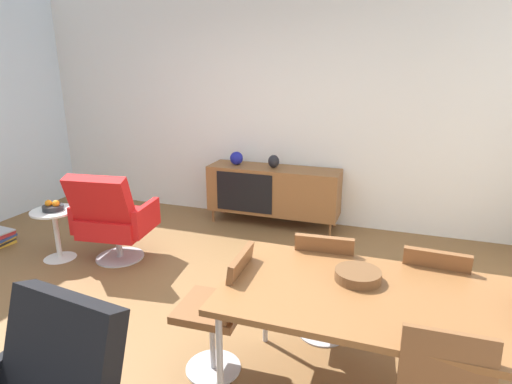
{
  "coord_description": "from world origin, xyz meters",
  "views": [
    {
      "loc": [
        1.58,
        -2.45,
        1.91
      ],
      "look_at": [
        0.57,
        0.43,
        0.99
      ],
      "focal_mm": 29.72,
      "sensor_mm": 36.0,
      "label": 1
    }
  ],
  "objects_px": {
    "sideboard": "(273,190)",
    "vase_cobalt": "(274,161)",
    "dining_chair_back_left": "(324,280)",
    "side_table_round": "(56,229)",
    "dining_chair_back_right": "(431,297)",
    "wooden_bowl_on_table": "(358,275)",
    "fruit_bowl": "(53,207)",
    "dining_table": "(371,300)",
    "dining_chair_near_window": "(220,307)",
    "vase_sculptural_dark": "(236,158)",
    "lounge_chair_red": "(112,217)"
  },
  "relations": [
    {
      "from": "sideboard",
      "to": "vase_cobalt",
      "type": "relative_size",
      "value": 10.36
    },
    {
      "from": "dining_chair_back_left",
      "to": "side_table_round",
      "type": "height_order",
      "value": "dining_chair_back_left"
    },
    {
      "from": "dining_chair_back_right",
      "to": "wooden_bowl_on_table",
      "type": "bearing_deg",
      "value": -134.55
    },
    {
      "from": "sideboard",
      "to": "side_table_round",
      "type": "distance_m",
      "value": 2.44
    },
    {
      "from": "vase_cobalt",
      "to": "fruit_bowl",
      "type": "relative_size",
      "value": 0.77
    },
    {
      "from": "wooden_bowl_on_table",
      "to": "side_table_round",
      "type": "xyz_separation_m",
      "value": [
        -3.05,
        0.87,
        -0.45
      ]
    },
    {
      "from": "vase_cobalt",
      "to": "side_table_round",
      "type": "bearing_deg",
      "value": -137.02
    },
    {
      "from": "vase_cobalt",
      "to": "dining_table",
      "type": "bearing_deg",
      "value": -62.88
    },
    {
      "from": "side_table_round",
      "to": "dining_chair_back_right",
      "type": "bearing_deg",
      "value": -7.06
    },
    {
      "from": "dining_chair_near_window",
      "to": "dining_table",
      "type": "bearing_deg",
      "value": -0.16
    },
    {
      "from": "dining_chair_back_left",
      "to": "side_table_round",
      "type": "bearing_deg",
      "value": 171.22
    },
    {
      "from": "vase_sculptural_dark",
      "to": "side_table_round",
      "type": "distance_m",
      "value": 2.16
    },
    {
      "from": "dining_chair_back_left",
      "to": "fruit_bowl",
      "type": "distance_m",
      "value": 2.83
    },
    {
      "from": "dining_table",
      "to": "dining_chair_back_right",
      "type": "relative_size",
      "value": 1.87
    },
    {
      "from": "vase_cobalt",
      "to": "dining_chair_back_left",
      "type": "xyz_separation_m",
      "value": [
        1.01,
        -2.09,
        -0.33
      ]
    },
    {
      "from": "wooden_bowl_on_table",
      "to": "dining_chair_back_left",
      "type": "relative_size",
      "value": 0.3
    },
    {
      "from": "vase_sculptural_dark",
      "to": "fruit_bowl",
      "type": "bearing_deg",
      "value": -128.08
    },
    {
      "from": "sideboard",
      "to": "lounge_chair_red",
      "type": "xyz_separation_m",
      "value": [
        -1.19,
        -1.52,
        0.03
      ]
    },
    {
      "from": "lounge_chair_red",
      "to": "side_table_round",
      "type": "distance_m",
      "value": 0.62
    },
    {
      "from": "sideboard",
      "to": "dining_chair_back_right",
      "type": "relative_size",
      "value": 1.87
    },
    {
      "from": "vase_sculptural_dark",
      "to": "fruit_bowl",
      "type": "height_order",
      "value": "vase_sculptural_dark"
    },
    {
      "from": "dining_chair_back_right",
      "to": "dining_table",
      "type": "bearing_deg",
      "value": -121.81
    },
    {
      "from": "vase_sculptural_dark",
      "to": "wooden_bowl_on_table",
      "type": "bearing_deg",
      "value": -55.33
    },
    {
      "from": "sideboard",
      "to": "side_table_round",
      "type": "height_order",
      "value": "sideboard"
    },
    {
      "from": "sideboard",
      "to": "side_table_round",
      "type": "relative_size",
      "value": 3.08
    },
    {
      "from": "vase_cobalt",
      "to": "side_table_round",
      "type": "height_order",
      "value": "vase_cobalt"
    },
    {
      "from": "vase_cobalt",
      "to": "dining_chair_near_window",
      "type": "relative_size",
      "value": 0.18
    },
    {
      "from": "dining_chair_back_left",
      "to": "lounge_chair_red",
      "type": "height_order",
      "value": "lounge_chair_red"
    },
    {
      "from": "dining_chair_back_left",
      "to": "vase_cobalt",
      "type": "bearing_deg",
      "value": 115.82
    },
    {
      "from": "wooden_bowl_on_table",
      "to": "dining_chair_back_left",
      "type": "height_order",
      "value": "dining_chair_back_left"
    },
    {
      "from": "dining_chair_near_window",
      "to": "side_table_round",
      "type": "bearing_deg",
      "value": 156.3
    },
    {
      "from": "wooden_bowl_on_table",
      "to": "vase_sculptural_dark",
      "type": "bearing_deg",
      "value": 124.67
    },
    {
      "from": "dining_table",
      "to": "dining_chair_near_window",
      "type": "distance_m",
      "value": 0.92
    },
    {
      "from": "dining_chair_near_window",
      "to": "lounge_chair_red",
      "type": "distance_m",
      "value": 2.01
    },
    {
      "from": "vase_sculptural_dark",
      "to": "dining_chair_back_left",
      "type": "relative_size",
      "value": 0.19
    },
    {
      "from": "wooden_bowl_on_table",
      "to": "side_table_round",
      "type": "distance_m",
      "value": 3.21
    },
    {
      "from": "side_table_round",
      "to": "dining_chair_near_window",
      "type": "bearing_deg",
      "value": -23.7
    },
    {
      "from": "dining_table",
      "to": "vase_sculptural_dark",
      "type": "bearing_deg",
      "value": 124.73
    },
    {
      "from": "dining_chair_near_window",
      "to": "dining_chair_back_left",
      "type": "bearing_deg",
      "value": 45.67
    },
    {
      "from": "vase_sculptural_dark",
      "to": "dining_chair_near_window",
      "type": "height_order",
      "value": "vase_sculptural_dark"
    },
    {
      "from": "side_table_round",
      "to": "sideboard",
      "type": "bearing_deg",
      "value": 42.96
    },
    {
      "from": "vase_sculptural_dark",
      "to": "wooden_bowl_on_table",
      "type": "distance_m",
      "value": 3.08
    },
    {
      "from": "lounge_chair_red",
      "to": "dining_chair_back_left",
      "type": "bearing_deg",
      "value": -14.52
    },
    {
      "from": "dining_chair_back_right",
      "to": "side_table_round",
      "type": "distance_m",
      "value": 3.52
    },
    {
      "from": "sideboard",
      "to": "vase_sculptural_dark",
      "type": "bearing_deg",
      "value": 179.77
    },
    {
      "from": "dining_table",
      "to": "dining_chair_near_window",
      "type": "xyz_separation_m",
      "value": [
        -0.89,
        0.0,
        -0.23
      ]
    },
    {
      "from": "sideboard",
      "to": "side_table_round",
      "type": "bearing_deg",
      "value": -137.04
    },
    {
      "from": "vase_cobalt",
      "to": "dining_chair_back_left",
      "type": "relative_size",
      "value": 0.18
    },
    {
      "from": "fruit_bowl",
      "to": "lounge_chair_red",
      "type": "bearing_deg",
      "value": 13.39
    },
    {
      "from": "vase_sculptural_dark",
      "to": "side_table_round",
      "type": "relative_size",
      "value": 0.31
    }
  ]
}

